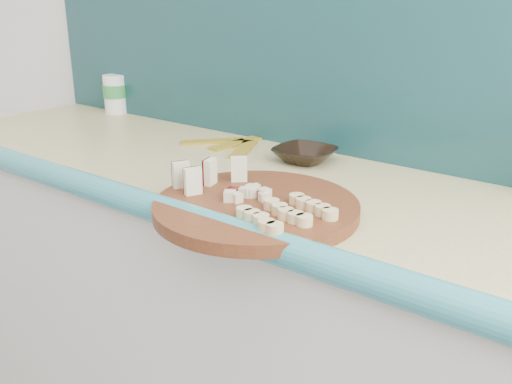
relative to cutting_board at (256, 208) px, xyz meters
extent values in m
cube|color=white|center=(-0.25, 0.50, 0.38)|extent=(3.60, 0.04, 2.60)
cube|color=silver|center=(-0.15, 0.20, -0.48)|extent=(2.20, 0.60, 0.88)
cube|color=#CABA76|center=(-0.15, 0.20, -0.03)|extent=(2.20, 0.60, 0.03)
cube|color=teal|center=(-0.15, -0.10, -0.03)|extent=(2.20, 0.06, 0.03)
cube|color=teal|center=(-0.15, 0.49, 0.24)|extent=(2.20, 0.02, 0.50)
cylinder|color=#4F2111|center=(0.00, 0.00, 0.00)|extent=(0.51, 0.51, 0.03)
cube|color=beige|center=(-0.18, -0.03, 0.04)|extent=(0.02, 0.04, 0.06)
cube|color=#4A0506|center=(-0.18, -0.03, 0.04)|extent=(0.01, 0.03, 0.06)
cube|color=beige|center=(-0.14, 0.02, 0.04)|extent=(0.02, 0.04, 0.06)
cube|color=#4A0506|center=(-0.15, 0.03, 0.04)|extent=(0.01, 0.03, 0.06)
cube|color=beige|center=(-0.11, 0.08, 0.04)|extent=(0.02, 0.04, 0.06)
cube|color=#4A0506|center=(-0.11, 0.08, 0.04)|extent=(0.01, 0.03, 0.06)
cube|color=beige|center=(-0.13, -0.04, 0.04)|extent=(0.02, 0.04, 0.06)
cube|color=#4A0506|center=(-0.13, -0.04, 0.04)|extent=(0.01, 0.03, 0.06)
cube|color=beige|center=(-0.02, 0.00, 0.02)|extent=(0.02, 0.02, 0.02)
cube|color=beige|center=(-0.01, 0.01, 0.02)|extent=(0.02, 0.02, 0.02)
cube|color=#4A0506|center=(-0.01, 0.02, 0.02)|extent=(0.02, 0.02, 0.02)
cube|color=beige|center=(-0.02, 0.02, 0.02)|extent=(0.02, 0.02, 0.02)
cube|color=beige|center=(-0.03, 0.03, 0.02)|extent=(0.02, 0.02, 0.02)
cube|color=beige|center=(-0.04, 0.03, 0.02)|extent=(0.02, 0.02, 0.02)
cube|color=beige|center=(-0.04, 0.01, 0.02)|extent=(0.02, 0.02, 0.02)
cube|color=beige|center=(-0.04, 0.00, 0.02)|extent=(0.02, 0.02, 0.02)
cube|color=#4A0506|center=(-0.04, -0.01, 0.02)|extent=(0.02, 0.02, 0.02)
cube|color=beige|center=(-0.03, -0.01, 0.02)|extent=(0.02, 0.02, 0.02)
cube|color=beige|center=(-0.02, -0.01, 0.02)|extent=(0.02, 0.02, 0.02)
cube|color=beige|center=(-0.02, 0.00, 0.02)|extent=(0.02, 0.02, 0.02)
cylinder|color=#DEC387|center=(0.03, -0.07, 0.02)|extent=(0.03, 0.03, 0.02)
cylinder|color=#DEC387|center=(0.05, -0.08, 0.02)|extent=(0.03, 0.03, 0.02)
cylinder|color=#DEC387|center=(0.08, -0.09, 0.02)|extent=(0.03, 0.03, 0.02)
cylinder|color=#DEC387|center=(0.10, -0.10, 0.02)|extent=(0.03, 0.03, 0.02)
cylinder|color=#DEC387|center=(0.12, -0.10, 0.02)|extent=(0.03, 0.03, 0.02)
cylinder|color=#DEC387|center=(0.05, -0.02, 0.02)|extent=(0.03, 0.03, 0.02)
cylinder|color=#DEC387|center=(0.07, -0.02, 0.02)|extent=(0.03, 0.03, 0.02)
cylinder|color=#DEC387|center=(0.09, -0.03, 0.02)|extent=(0.03, 0.03, 0.02)
cylinder|color=#DEC387|center=(0.12, -0.04, 0.02)|extent=(0.03, 0.03, 0.02)
cylinder|color=#DEC387|center=(0.14, -0.05, 0.02)|extent=(0.03, 0.03, 0.02)
cylinder|color=#DEC387|center=(0.07, 0.04, 0.02)|extent=(0.03, 0.03, 0.02)
cylinder|color=#DEC387|center=(0.09, 0.04, 0.02)|extent=(0.03, 0.03, 0.02)
cylinder|color=#DEC387|center=(0.11, 0.03, 0.02)|extent=(0.03, 0.03, 0.02)
cylinder|color=#DEC387|center=(0.14, 0.02, 0.02)|extent=(0.03, 0.03, 0.02)
cylinder|color=#DEC387|center=(0.16, 0.01, 0.02)|extent=(0.03, 0.03, 0.02)
imported|color=black|center=(-0.12, 0.36, 0.01)|extent=(0.16, 0.16, 0.04)
cylinder|color=white|center=(-0.99, 0.46, 0.05)|extent=(0.08, 0.08, 0.13)
cylinder|color=green|center=(-0.99, 0.46, 0.07)|extent=(0.08, 0.08, 0.04)
cube|color=gold|center=(-0.44, 0.36, -0.01)|extent=(0.15, 0.16, 0.01)
cube|color=gold|center=(-0.37, 0.38, -0.01)|extent=(0.06, 0.18, 0.01)
cube|color=gold|center=(-0.31, 0.35, -0.01)|extent=(0.11, 0.18, 0.01)
camera|label=1|loc=(0.64, -0.83, 0.41)|focal=40.00mm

